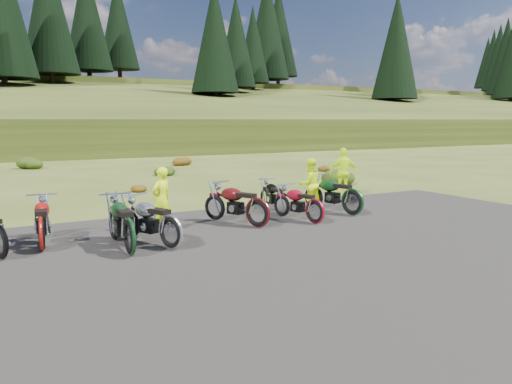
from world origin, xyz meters
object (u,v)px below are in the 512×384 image
motorcycle_7 (352,216)px  person_middle (162,201)px  motorcycle_0 (2,260)px  motorcycle_3 (171,250)px

motorcycle_7 → person_middle: person_middle is taller
motorcycle_0 → motorcycle_3: (3.40, -0.94, 0.00)m
person_middle → motorcycle_7: bearing=147.1°
motorcycle_0 → motorcycle_7: size_ratio=0.90×
motorcycle_3 → motorcycle_7: motorcycle_7 is taller
motorcycle_7 → motorcycle_0: bearing=77.5°
motorcycle_0 → motorcycle_7: 9.62m
motorcycle_0 → motorcycle_3: 3.52m
motorcycle_3 → motorcycle_7: (6.21, 1.21, 0.00)m
motorcycle_0 → person_middle: 4.00m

